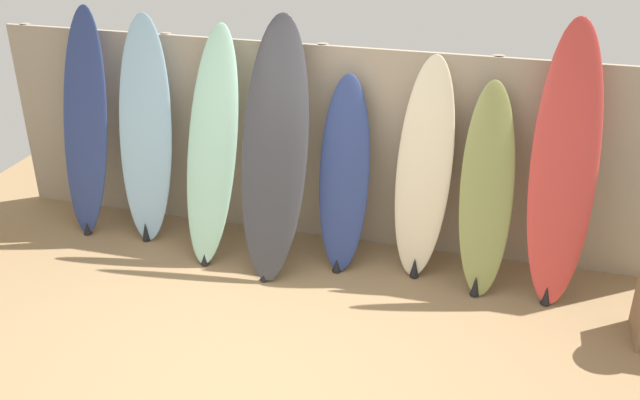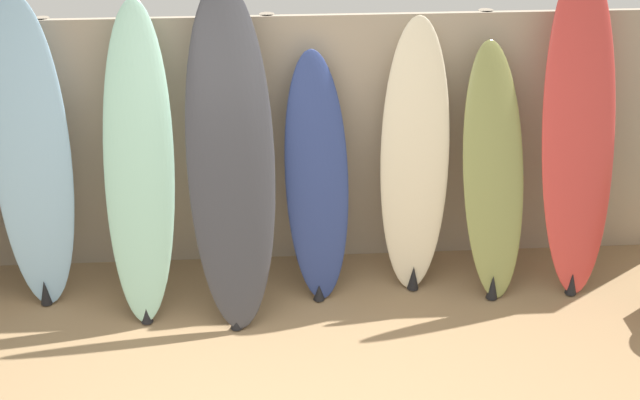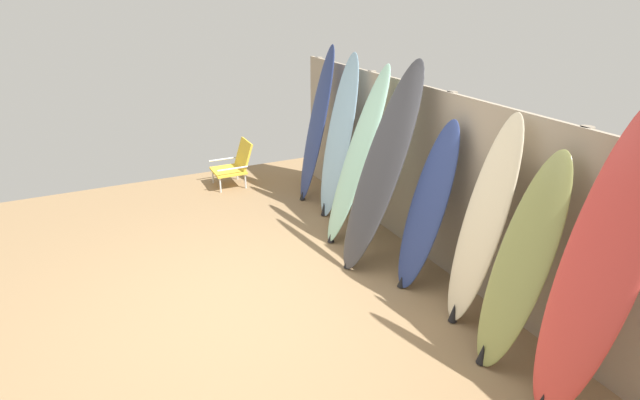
% 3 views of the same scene
% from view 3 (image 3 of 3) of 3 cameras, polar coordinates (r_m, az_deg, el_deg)
% --- Properties ---
extents(ground, '(7.68, 7.68, 0.00)m').
position_cam_3_polar(ground, '(4.70, -7.37, -12.10)').
color(ground, '#8E704C').
extents(fence_back, '(6.08, 0.11, 1.80)m').
position_cam_3_polar(fence_back, '(5.16, 13.61, 2.06)').
color(fence_back, gray).
rests_on(fence_back, ground).
extents(surfboard_navy_0, '(0.49, 0.55, 2.06)m').
position_cam_3_polar(surfboard_navy_0, '(6.65, -0.40, 8.46)').
color(surfboard_navy_0, navy).
rests_on(surfboard_navy_0, ground).
extents(surfboard_skyblue_1, '(0.53, 0.52, 2.02)m').
position_cam_3_polar(surfboard_skyblue_1, '(6.16, 2.13, 6.98)').
color(surfboard_skyblue_1, '#8CB7D6').
rests_on(surfboard_skyblue_1, ground).
extents(surfboard_seafoam_2, '(0.47, 0.77, 1.98)m').
position_cam_3_polar(surfboard_seafoam_2, '(5.52, 4.29, 4.91)').
color(surfboard_seafoam_2, '#9ED6BC').
rests_on(surfboard_seafoam_2, ground).
extents(surfboard_charcoal_3, '(0.61, 0.89, 2.10)m').
position_cam_3_polar(surfboard_charcoal_3, '(5.00, 7.03, 3.59)').
color(surfboard_charcoal_3, '#38383D').
rests_on(surfboard_charcoal_3, ground).
extents(surfboard_navy_4, '(0.48, 0.59, 1.63)m').
position_cam_3_polar(surfboard_navy_4, '(4.76, 12.15, -0.88)').
color(surfboard_navy_4, navy).
rests_on(surfboard_navy_4, ground).
extents(surfboard_cream_5, '(0.50, 0.50, 1.83)m').
position_cam_3_polar(surfboard_cream_5, '(4.31, 18.06, -2.71)').
color(surfboard_cream_5, beige).
rests_on(surfboard_cream_5, ground).
extents(surfboard_olive_6, '(0.49, 0.66, 1.67)m').
position_cam_3_polar(surfboard_olive_6, '(3.98, 22.00, -6.90)').
color(surfboard_olive_6, olive).
rests_on(surfboard_olive_6, ground).
extents(surfboard_red_7, '(0.55, 0.68, 2.18)m').
position_cam_3_polar(surfboard_red_7, '(3.60, 29.38, -6.77)').
color(surfboard_red_7, '#D13D38').
rests_on(surfboard_red_7, ground).
extents(beach_chair, '(0.50, 0.55, 0.66)m').
position_cam_3_polar(beach_chair, '(7.44, -9.67, 4.12)').
color(beach_chair, silver).
rests_on(beach_chair, ground).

